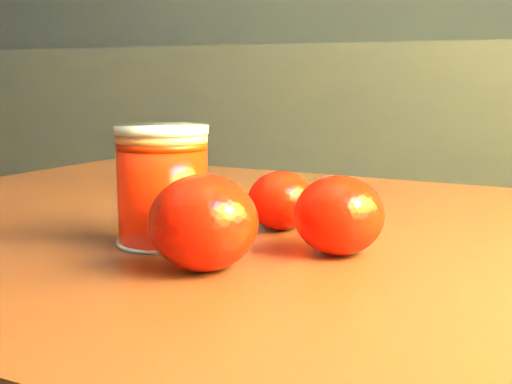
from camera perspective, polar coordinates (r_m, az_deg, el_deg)
The scene contains 6 objects.
kitchen_counter at distance 2.30m, azimuth -4.20°, elevation 0.00°, with size 3.15×0.60×0.90m, color #424246.
table at distance 0.63m, azimuth 2.67°, elevation -11.06°, with size 0.94×0.66×0.70m.
juice_glass at distance 0.55m, azimuth -7.48°, elevation 0.49°, with size 0.07×0.07×0.09m.
orange_front at distance 0.52m, azimuth 6.65°, elevation -1.86°, with size 0.07×0.07×0.06m, color red.
orange_back at distance 0.60m, azimuth 2.03°, elevation -0.68°, with size 0.06×0.06×0.05m, color red.
orange_extra at distance 0.48m, azimuth -4.22°, elevation -2.46°, with size 0.07×0.07×0.07m, color red.
Camera 1 is at (1.22, -0.47, 0.83)m, focal length 50.00 mm.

